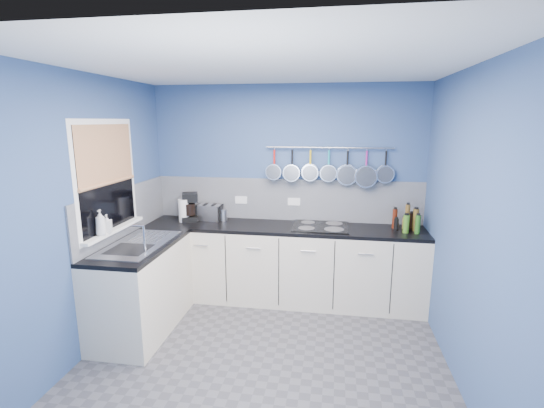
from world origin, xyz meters
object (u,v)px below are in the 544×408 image
(soap_bottle_b, at_px, (107,223))
(hob, at_px, (321,226))
(soap_bottle_a, at_px, (100,223))
(toaster, at_px, (210,212))
(coffee_maker, at_px, (190,207))
(paper_towel, at_px, (184,211))
(canister, at_px, (223,215))

(soap_bottle_b, xyz_separation_m, hob, (1.96, 1.07, -0.23))
(soap_bottle_b, relative_size, hob, 0.27)
(soap_bottle_a, relative_size, hob, 0.38)
(toaster, bearing_deg, soap_bottle_b, -108.17)
(soap_bottle_a, distance_m, soap_bottle_b, 0.11)
(soap_bottle_a, height_order, coffee_maker, soap_bottle_a)
(paper_towel, distance_m, toaster, 0.31)
(toaster, xyz_separation_m, canister, (0.17, -0.00, -0.03))
(canister, bearing_deg, toaster, 179.61)
(soap_bottle_b, bearing_deg, canister, 55.92)
(coffee_maker, height_order, toaster, coffee_maker)
(paper_towel, distance_m, canister, 0.47)
(paper_towel, height_order, toaster, paper_towel)
(coffee_maker, height_order, hob, coffee_maker)
(toaster, relative_size, canister, 2.14)
(soap_bottle_a, relative_size, canister, 1.75)
(coffee_maker, bearing_deg, paper_towel, -156.17)
(soap_bottle_b, height_order, paper_towel, soap_bottle_b)
(canister, height_order, hob, canister)
(soap_bottle_b, distance_m, toaster, 1.33)
(soap_bottle_a, height_order, hob, soap_bottle_a)
(coffee_maker, xyz_separation_m, canister, (0.39, 0.07, -0.10))
(canister, bearing_deg, paper_towel, -164.34)
(soap_bottle_b, height_order, toaster, soap_bottle_b)
(soap_bottle_b, relative_size, toaster, 0.59)
(soap_bottle_b, height_order, canister, soap_bottle_b)
(soap_bottle_b, distance_m, paper_towel, 1.10)
(toaster, height_order, hob, toaster)
(soap_bottle_b, distance_m, canister, 1.42)
(soap_bottle_b, bearing_deg, coffee_maker, 70.03)
(soap_bottle_b, relative_size, canister, 1.26)
(paper_towel, bearing_deg, canister, 15.66)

